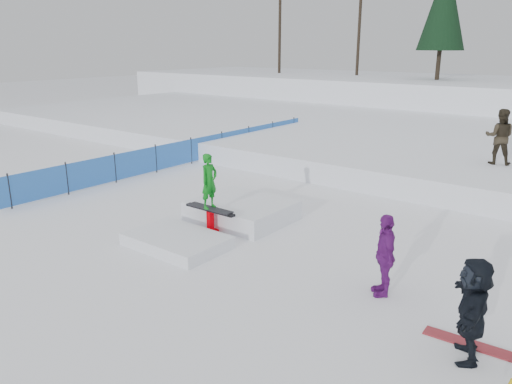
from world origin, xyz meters
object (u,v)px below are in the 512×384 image
Objects in this scene: safety_fence at (191,151)px; walker_olive at (500,137)px; spectator_purple at (385,255)px; spectator_dark at (472,309)px; jib_rail_feature at (225,216)px.

walker_olive is at bearing 20.50° from safety_fence.
spectator_dark is (1.95, -1.16, 0.02)m from spectator_purple.
walker_olive is at bearing 173.76° from spectator_dark.
safety_fence is 14.73m from spectator_dark.
safety_fence is at bearing 7.34° from walker_olive.
walker_olive is 10.10m from jib_rail_feature.
spectator_dark is at bearing 88.33° from walker_olive.
walker_olive reaches higher than spectator_purple.
safety_fence is 11.58m from walker_olive.
spectator_purple reaches higher than safety_fence.
jib_rail_feature is at bearing -38.23° from safety_fence.
jib_rail_feature reaches higher than spectator_purple.
safety_fence is 3.64× the size of jib_rail_feature.
safety_fence is 8.44× the size of walker_olive.
safety_fence is 9.63× the size of spectator_purple.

